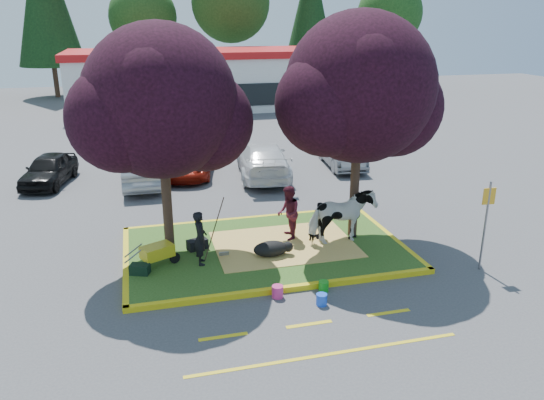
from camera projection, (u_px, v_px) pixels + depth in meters
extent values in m
plane|color=#424244|center=(265.00, 251.00, 16.04)|extent=(90.00, 90.00, 0.00)
cube|color=#284B17|center=(265.00, 249.00, 16.01)|extent=(8.00, 5.00, 0.15)
cube|color=yellow|center=(289.00, 289.00, 13.65)|extent=(8.30, 0.16, 0.15)
cube|color=yellow|center=(247.00, 219.00, 18.38)|extent=(8.30, 0.16, 0.15)
cube|color=yellow|center=(126.00, 264.00, 15.04)|extent=(0.16, 5.30, 0.15)
cube|color=yellow|center=(389.00, 236.00, 16.99)|extent=(0.16, 5.30, 0.15)
cube|color=#EDC761|center=(284.00, 244.00, 16.13)|extent=(4.20, 3.00, 0.01)
cylinder|color=black|center=(167.00, 194.00, 15.11)|extent=(0.28, 0.28, 3.53)
sphere|color=black|center=(160.00, 101.00, 14.26)|extent=(4.20, 4.20, 4.20)
sphere|color=black|center=(203.00, 121.00, 14.92)|extent=(2.86, 2.86, 2.86)
sphere|color=black|center=(121.00, 119.00, 13.85)|extent=(2.86, 2.86, 2.86)
cylinder|color=black|center=(355.00, 179.00, 16.26)|extent=(0.28, 0.28, 3.70)
sphere|color=black|center=(360.00, 88.00, 15.36)|extent=(4.40, 4.40, 4.40)
sphere|color=black|center=(393.00, 108.00, 16.05)|extent=(2.99, 2.99, 2.99)
sphere|color=black|center=(327.00, 104.00, 14.96)|extent=(2.99, 2.99, 2.99)
cube|color=yellow|center=(223.00, 337.00, 11.72)|extent=(1.10, 0.12, 0.01)
cube|color=yellow|center=(309.00, 324.00, 12.19)|extent=(1.10, 0.12, 0.01)
cube|color=yellow|center=(388.00, 313.00, 12.67)|extent=(1.10, 0.12, 0.01)
cube|color=yellow|center=(327.00, 354.00, 11.10)|extent=(6.00, 0.10, 0.01)
cube|color=silver|center=(204.00, 81.00, 41.49)|extent=(20.00, 8.00, 4.00)
cube|color=#B41314|center=(203.00, 53.00, 40.79)|extent=(20.40, 8.40, 0.50)
cube|color=black|center=(212.00, 96.00, 37.98)|extent=(19.00, 0.10, 1.60)
cylinder|color=black|center=(55.00, 75.00, 46.88)|extent=(0.44, 0.44, 3.92)
cylinder|color=black|center=(147.00, 75.00, 50.30)|extent=(0.44, 0.44, 3.08)
sphere|color=#143811|center=(143.00, 17.00, 48.58)|extent=(6.16, 6.16, 6.16)
cylinder|color=black|center=(232.00, 71.00, 51.20)|extent=(0.44, 0.44, 3.64)
sphere|color=#143811|center=(230.00, 3.00, 49.17)|extent=(7.28, 7.28, 7.28)
cylinder|color=black|center=(309.00, 70.00, 53.59)|extent=(0.44, 0.44, 3.50)
cone|color=black|center=(310.00, 7.00, 51.64)|extent=(5.00, 5.00, 10.62)
cylinder|color=black|center=(386.00, 70.00, 54.63)|extent=(0.44, 0.44, 3.22)
sphere|color=#143811|center=(390.00, 14.00, 52.84)|extent=(6.44, 6.44, 6.44)
imported|color=white|center=(342.00, 217.00, 15.99)|extent=(2.07, 1.10, 1.68)
ellipsoid|color=black|center=(271.00, 249.00, 15.29)|extent=(1.17, 0.91, 0.45)
imported|color=black|center=(200.00, 238.00, 14.64)|extent=(0.40, 0.58, 1.55)
imported|color=#4B1523|center=(288.00, 213.00, 16.31)|extent=(0.76, 0.91, 1.69)
imported|color=black|center=(320.00, 220.00, 16.45)|extent=(0.32, 0.70, 1.18)
cylinder|color=black|center=(175.00, 258.00, 14.86)|extent=(0.30, 0.18, 0.31)
cylinder|color=slate|center=(147.00, 265.00, 14.52)|extent=(0.04, 0.04, 0.22)
cylinder|color=slate|center=(147.00, 260.00, 14.86)|extent=(0.04, 0.04, 0.22)
cube|color=gold|center=(157.00, 251.00, 14.67)|extent=(0.99, 0.83, 0.34)
cylinder|color=slate|center=(133.00, 256.00, 14.33)|extent=(0.52, 0.27, 0.29)
cylinder|color=slate|center=(133.00, 251.00, 14.68)|extent=(0.52, 0.27, 0.29)
cube|color=black|center=(197.00, 244.00, 15.77)|extent=(0.66, 0.49, 0.30)
cube|color=black|center=(140.00, 269.00, 14.24)|extent=(0.59, 0.47, 0.27)
cylinder|color=slate|center=(485.00, 227.00, 14.47)|extent=(0.06, 0.06, 2.57)
cube|color=orange|center=(489.00, 196.00, 14.18)|extent=(0.36, 0.05, 0.46)
cylinder|color=#169219|center=(324.00, 286.00, 13.63)|extent=(0.28, 0.28, 0.28)
cylinder|color=#CB2D73|center=(278.00, 292.00, 13.34)|extent=(0.35, 0.35, 0.31)
cylinder|color=blue|center=(322.00, 300.00, 12.98)|extent=(0.36, 0.36, 0.29)
imported|color=black|center=(49.00, 169.00, 22.32)|extent=(2.35, 4.03, 1.29)
imported|color=gray|center=(142.00, 167.00, 22.27)|extent=(1.66, 4.53, 1.48)
imported|color=maroon|center=(188.00, 160.00, 23.79)|extent=(3.20, 5.07, 1.31)
imported|color=silver|center=(263.00, 160.00, 23.33)|extent=(2.79, 5.45, 1.51)
imported|color=#5C5F63|center=(342.00, 152.00, 25.01)|extent=(1.91, 4.32, 1.38)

